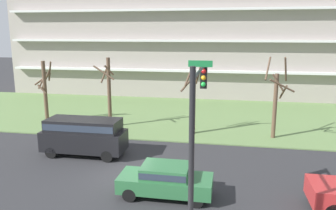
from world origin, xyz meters
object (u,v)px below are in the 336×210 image
tree_left (109,90)px  traffic_signal_mast (197,124)px  tree_far_left (45,89)px  sedan_green_center_right (165,179)px  van_black_center_left (84,134)px  tree_center (193,98)px  tree_right (276,99)px

tree_left → traffic_signal_mast: size_ratio=0.86×
tree_far_left → sedan_green_center_right: size_ratio=1.21×
tree_left → van_black_center_left: size_ratio=1.10×
tree_center → traffic_signal_mast: (1.56, -13.35, 1.70)m
traffic_signal_mast → tree_far_left: bearing=134.8°
tree_center → sedan_green_center_right: (-0.15, -10.26, -1.92)m
tree_far_left → traffic_signal_mast: size_ratio=0.80×
tree_far_left → van_black_center_left: tree_far_left is taller
tree_left → sedan_green_center_right: 12.97m
tree_right → tree_far_left: bearing=176.7°
van_black_center_left → traffic_signal_mast: traffic_signal_mast is taller
tree_far_left → sedan_green_center_right: bearing=-41.9°
tree_right → traffic_signal_mast: 14.02m
sedan_green_center_right → tree_far_left: bearing=137.9°
tree_left → van_black_center_left: tree_left is taller
sedan_green_center_right → traffic_signal_mast: traffic_signal_mast is taller
tree_left → tree_center: bearing=-4.9°
tree_left → sedan_green_center_right: bearing=-58.2°
tree_left → tree_center: 6.91m
tree_far_left → tree_right: tree_right is taller
tree_far_left → tree_left: tree_left is taller
sedan_green_center_right → tree_left: bearing=121.6°
tree_center → sedan_green_center_right: tree_center is taller
sedan_green_center_right → tree_center: bearing=88.9°
tree_center → van_black_center_left: tree_center is taller
van_black_center_left → traffic_signal_mast: bearing=135.7°
tree_center → tree_far_left: bearing=175.7°
tree_far_left → tree_left: bearing=-3.6°
tree_far_left → tree_right: (18.65, -1.09, 0.03)m
tree_right → tree_left: bearing=176.8°
tree_center → tree_right: tree_right is taller
tree_left → tree_right: (12.86, -0.72, -0.15)m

